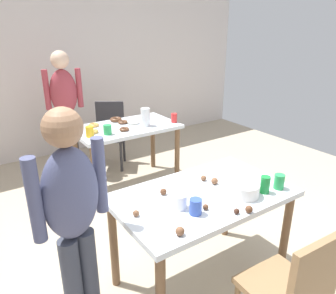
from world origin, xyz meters
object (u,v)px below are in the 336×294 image
Objects in this scene: dining_table_near at (203,206)px; mixing_bowl at (245,190)px; dining_table_far at (126,135)px; pitcher_far at (145,117)px; person_adult_far at (65,103)px; chair_far_table at (110,130)px; person_girl_near at (73,215)px; soda_can at (265,185)px; chair_near_table at (294,288)px.

mixing_bowl reaches higher than dining_table_near.
mixing_bowl is (-0.06, -1.89, 0.15)m from dining_table_far.
pitcher_far reaches higher than dining_table_far.
person_adult_far is at bearing 127.72° from pitcher_far.
person_adult_far reaches higher than dining_table_near.
chair_far_table is at bearing 81.33° from dining_table_near.
dining_table_far is 1.90m from mixing_bowl.
person_adult_far is at bearing 73.52° from person_girl_near.
person_adult_far is 12.81× the size of soda_can.
person_adult_far is 2.66m from mixing_bowl.
soda_can is at bearing -17.81° from mixing_bowl.
person_adult_far is at bearing 122.18° from dining_table_far.
chair_near_table reaches higher than dining_table_near.
pitcher_far reaches higher than soda_can.
pitcher_far is at bearing -82.63° from chair_far_table.
chair_far_table is at bearing -4.32° from person_adult_far.
dining_table_near is 1.42× the size of chair_near_table.
chair_near_table is at bearing -39.71° from person_girl_near.
person_girl_near is at bearing -130.99° from pitcher_far.
person_adult_far is (-0.55, 0.04, 0.44)m from chair_far_table.
pitcher_far is (0.10, -0.80, 0.36)m from chair_far_table.
person_girl_near is at bearing 168.63° from soda_can.
mixing_bowl is 0.96× the size of pitcher_far.
chair_far_table is at bearing 86.58° from mixing_bowl.
person_adult_far reaches higher than chair_far_table.
dining_table_far is 2.07m from person_girl_near.
dining_table_near is at bearing -1.46° from person_girl_near.
person_girl_near is 1.13m from mixing_bowl.
person_adult_far reaches higher than dining_table_far.
pitcher_far is at bearing -30.63° from dining_table_far.
soda_can reaches higher than mixing_bowl.
mixing_bowl is 0.16m from soda_can.
dining_table_far is at bearing 92.47° from soda_can.
chair_far_table is (0.37, 2.40, -0.15)m from dining_table_near.
mixing_bowl is (0.21, -0.18, 0.14)m from dining_table_near.
mixing_bowl reaches higher than dining_table_far.
dining_table_far is 1.35× the size of chair_near_table.
pitcher_far is at bearing 81.76° from mixing_bowl.
mixing_bowl is 1.80m from pitcher_far.
person_girl_near is at bearing 169.51° from mixing_bowl.
person_girl_near reaches higher than mixing_bowl.
pitcher_far is (0.44, 2.35, 0.36)m from chair_near_table.
mixing_bowl is at bearing -81.44° from person_adult_far.
chair_near_table is 7.13× the size of soda_can.
chair_far_table is (0.09, 0.69, -0.14)m from dining_table_far.
person_adult_far reaches higher than chair_near_table.
chair_far_table is at bearing 61.99° from person_girl_near.
person_adult_far is at bearing 101.48° from soda_can.
person_girl_near is at bearing -118.01° from chair_far_table.
chair_far_table is 0.88m from pitcher_far.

